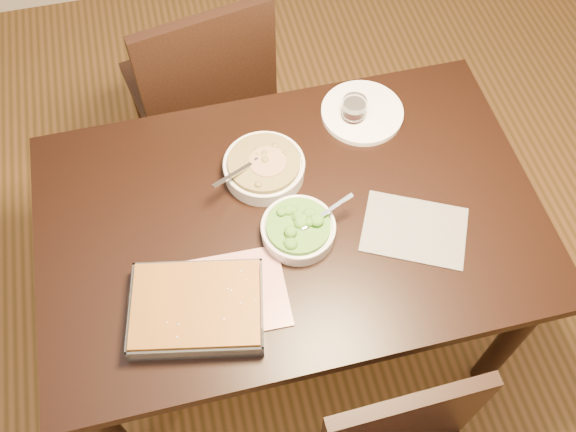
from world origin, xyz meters
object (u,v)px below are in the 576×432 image
object	(u,v)px
broccoli_bowl	(298,229)
chair_far	(203,91)
wine_tumbler	(354,110)
baking_dish	(197,308)
dinner_plate	(362,112)
table	(290,232)
stew_bowl	(264,167)

from	to	relation	value
broccoli_bowl	chair_far	size ratio (longest dim) A/B	0.23
broccoli_bowl	wine_tumbler	bearing A→B (deg)	53.62
baking_dish	dinner_plate	size ratio (longest dim) A/B	1.49
baking_dish	wine_tumbler	xyz separation A→B (m)	(0.56, 0.52, 0.02)
wine_tumbler	dinner_plate	bearing A→B (deg)	23.33
baking_dish	wine_tumbler	bearing A→B (deg)	53.81
broccoli_bowl	baking_dish	xyz separation A→B (m)	(-0.30, -0.16, 0.00)
dinner_plate	table	bearing A→B (deg)	-134.82
stew_bowl	table	bearing A→B (deg)	-75.96
baking_dish	chair_far	size ratio (longest dim) A/B	0.38
broccoli_bowl	baking_dish	distance (m)	0.35
wine_tumbler	chair_far	xyz separation A→B (m)	(-0.42, 0.42, -0.25)
baking_dish	dinner_plate	xyz separation A→B (m)	(0.60, 0.53, -0.02)
chair_far	table	bearing A→B (deg)	91.03
wine_tumbler	chair_far	bearing A→B (deg)	135.32
broccoli_bowl	wine_tumbler	world-z (taller)	wine_tumbler
stew_bowl	baking_dish	world-z (taller)	stew_bowl
stew_bowl	chair_far	xyz separation A→B (m)	(-0.11, 0.55, -0.23)
dinner_plate	chair_far	world-z (taller)	chair_far
stew_bowl	dinner_plate	bearing A→B (deg)	23.47
wine_tumbler	chair_far	distance (m)	0.64
table	stew_bowl	bearing A→B (deg)	104.04
baking_dish	wine_tumbler	world-z (taller)	wine_tumbler
table	stew_bowl	size ratio (longest dim) A/B	5.81
wine_tumbler	stew_bowl	bearing A→B (deg)	-156.51
table	baking_dish	distance (m)	0.39
dinner_plate	chair_far	size ratio (longest dim) A/B	0.26
table	stew_bowl	xyz separation A→B (m)	(-0.04, 0.16, 0.13)
broccoli_bowl	wine_tumbler	size ratio (longest dim) A/B	2.73
baking_dish	broccoli_bowl	bearing A→B (deg)	39.64
table	broccoli_bowl	size ratio (longest dim) A/B	6.13
broccoli_bowl	dinner_plate	xyz separation A→B (m)	(0.30, 0.37, -0.02)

